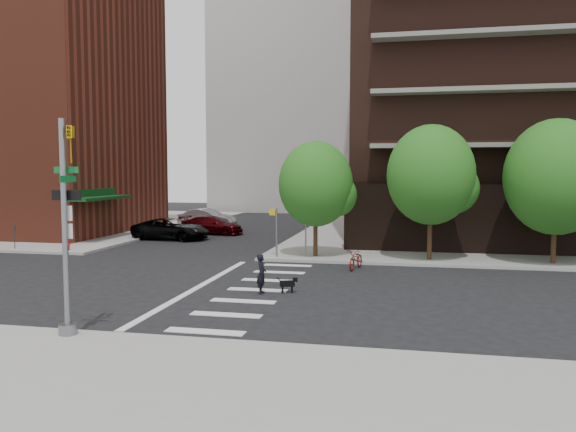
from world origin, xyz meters
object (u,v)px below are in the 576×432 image
(traffic_signal, at_px, (66,244))
(parked_car_maroon, at_px, (212,225))
(parked_car_black, at_px, (171,229))
(parked_car_silver, at_px, (207,218))
(scooter, at_px, (356,259))
(fire_hydrant, at_px, (68,243))
(dog_walker, at_px, (262,274))

(traffic_signal, relative_size, parked_car_maroon, 1.26)
(parked_car_black, distance_m, parked_car_silver, 8.59)
(scooter, bearing_deg, parked_car_silver, 140.62)
(fire_hydrant, height_order, dog_walker, dog_walker)
(traffic_signal, distance_m, parked_car_maroon, 26.77)
(scooter, bearing_deg, parked_car_maroon, 144.83)
(parked_car_maroon, height_order, scooter, parked_car_maroon)
(parked_car_maroon, distance_m, dog_walker, 21.25)
(fire_hydrant, xyz_separation_m, scooter, (16.95, -2.20, -0.06))
(parked_car_maroon, xyz_separation_m, dog_walker, (8.83, -19.33, 0.08))
(traffic_signal, bearing_deg, parked_car_silver, 102.97)
(parked_car_black, bearing_deg, scooter, -119.92)
(parked_car_black, distance_m, scooter, 16.50)
(fire_hydrant, xyz_separation_m, parked_car_silver, (2.89, 15.72, 0.24))
(traffic_signal, height_order, parked_car_maroon, traffic_signal)
(scooter, bearing_deg, traffic_signal, -105.33)
(fire_hydrant, bearing_deg, parked_car_maroon, 65.40)
(parked_car_silver, relative_size, scooter, 2.58)
(traffic_signal, height_order, dog_walker, traffic_signal)
(parked_car_silver, bearing_deg, traffic_signal, -162.19)
(parked_car_black, height_order, scooter, parked_car_black)
(traffic_signal, bearing_deg, fire_hydrant, 123.26)
(fire_hydrant, height_order, parked_car_maroon, parked_car_maroon)
(fire_hydrant, height_order, parked_car_black, parked_car_black)
(traffic_signal, height_order, parked_car_silver, traffic_signal)
(parked_car_maroon, distance_m, scooter, 17.75)
(parked_car_maroon, relative_size, scooter, 2.56)
(parked_car_silver, relative_size, dog_walker, 3.13)
(traffic_signal, distance_m, scooter, 14.97)
(fire_hydrant, relative_size, parked_car_maroon, 0.15)
(parked_car_black, xyz_separation_m, parked_car_silver, (-0.46, 8.58, 0.05))
(parked_car_black, height_order, parked_car_maroon, parked_car_black)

